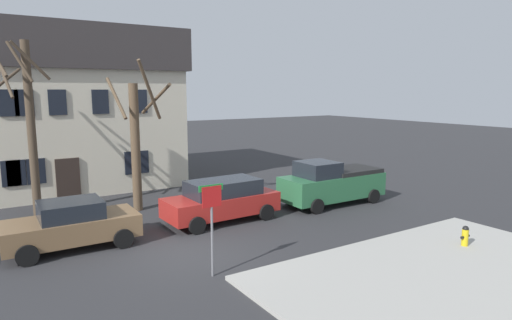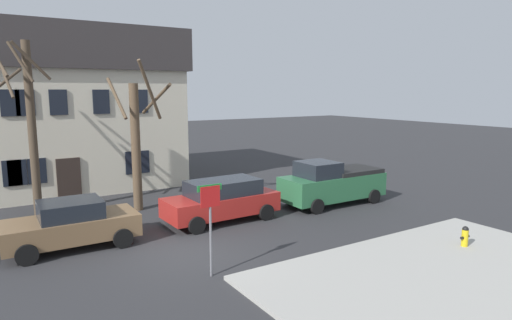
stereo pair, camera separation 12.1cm
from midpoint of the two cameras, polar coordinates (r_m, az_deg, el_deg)
name	(u,v)px [view 1 (the left image)]	position (r m, az deg, el deg)	size (l,w,h in m)	color
ground_plane	(188,253)	(15.13, -8.98, -11.82)	(120.00, 120.00, 0.00)	#2D2D30
sidewalk_slab	(443,275)	(14.23, 22.83, -13.56)	(10.87, 6.42, 0.12)	#A8A59E
building_main	(74,107)	(27.43, -22.63, 6.33)	(10.73, 8.96, 8.63)	beige
tree_bare_near	(28,121)	(20.77, -27.56, 4.48)	(2.26, 2.78, 7.40)	#4C3D2D
tree_bare_mid	(137,140)	(20.17, -15.39, 2.45)	(2.44, 2.64, 6.64)	brown
car_brown_sedan	(72,225)	(16.41, -22.97, -7.72)	(4.34, 2.11, 1.66)	brown
car_red_wagon	(222,200)	(18.22, -4.62, -5.16)	(4.78, 2.20, 1.73)	#AD231E
pickup_truck_green	(332,183)	(21.17, 9.60, -2.94)	(5.16, 2.21, 2.11)	#2D6B42
fire_hydrant	(465,235)	(16.72, 25.28, -8.83)	(0.42, 0.22, 0.70)	gold
street_sign_pole	(212,213)	(12.67, -6.03, -6.81)	(0.76, 0.07, 2.72)	slate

